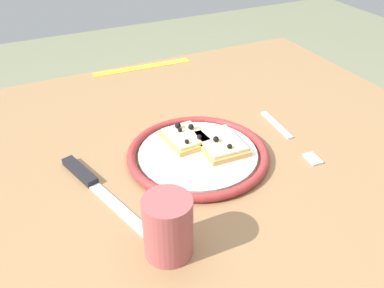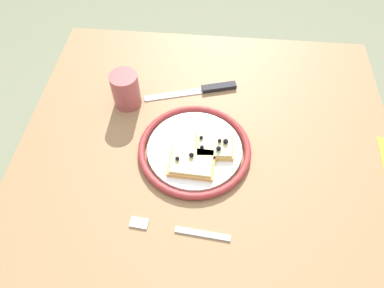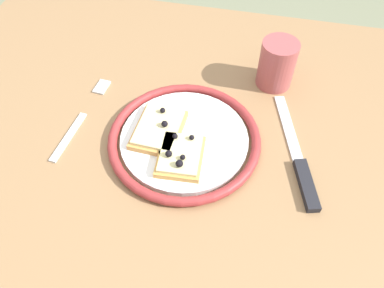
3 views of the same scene
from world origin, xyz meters
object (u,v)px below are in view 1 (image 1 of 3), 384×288
Objects in this scene: dining_table at (214,187)px; cup at (168,227)px; pizza_slice_far at (220,144)px; measuring_tape at (144,67)px; pizza_slice_near at (186,137)px; knife at (90,181)px; plate at (198,154)px; fork at (289,136)px.

dining_table is 0.32m from cup.
pizza_slice_far reaches higher than dining_table.
cup reaches higher than measuring_tape.
pizza_slice_far is (0.01, 0.03, 0.13)m from dining_table.
pizza_slice_near is at bearing -120.13° from cup.
dining_table is 4.00× the size of knife.
fork is (-0.19, 0.01, -0.01)m from plate.
plate reaches higher than fork.
dining_table is at bearing -177.31° from knife.
knife is at bearing 61.64° from measuring_tape.
pizza_slice_far is at bearing 175.95° from knife.
fork is at bearing 109.67° from measuring_tape.
knife is at bearing -72.72° from cup.
pizza_slice_far is (-0.04, 0.00, 0.01)m from plate.
knife reaches higher than dining_table.
pizza_slice_near is 0.20m from fork.
pizza_slice_near is 0.26m from cup.
fork is at bearing 163.83° from dining_table.
fork is at bearing 163.29° from pizza_slice_near.
cup is at bearing 59.87° from pizza_slice_near.
pizza_slice_far is 0.25m from cup.
plate is 2.49× the size of pizza_slice_far.
knife reaches higher than fork.
measuring_tape is (-0.01, -0.43, -0.02)m from pizza_slice_far.
pizza_slice_near reaches higher than plate.
pizza_slice_far is at bearing 136.26° from pizza_slice_near.
dining_table is at bearing -131.85° from cup.
pizza_slice_far is 0.24m from knife.
dining_table is at bearing 161.91° from pizza_slice_near.
knife is at bearing 8.76° from pizza_slice_near.
pizza_slice_far is 1.13× the size of cup.
dining_table is 0.13m from pizza_slice_far.
fork is 0.46m from measuring_tape.
fork is 0.78× the size of measuring_tape.
dining_table is 0.14m from pizza_slice_near.
pizza_slice_near is at bearing -43.74° from pizza_slice_far.
plate is at bearing 175.75° from knife.
fork is at bearing 175.65° from knife.
cup is at bearing 53.37° from plate.
pizza_slice_near is at bearing -16.71° from fork.
pizza_slice_near is 0.45× the size of fork.
measuring_tape is (0.14, -0.44, -0.00)m from fork.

